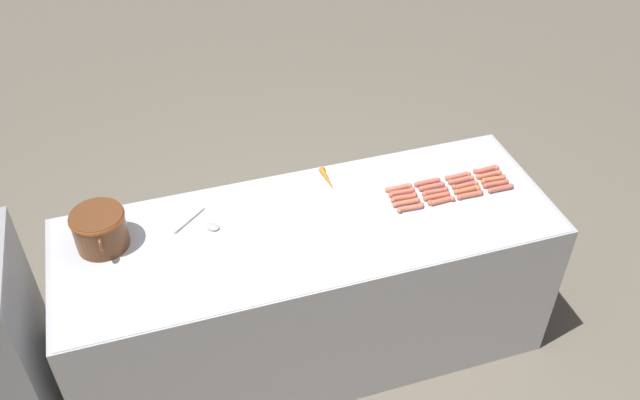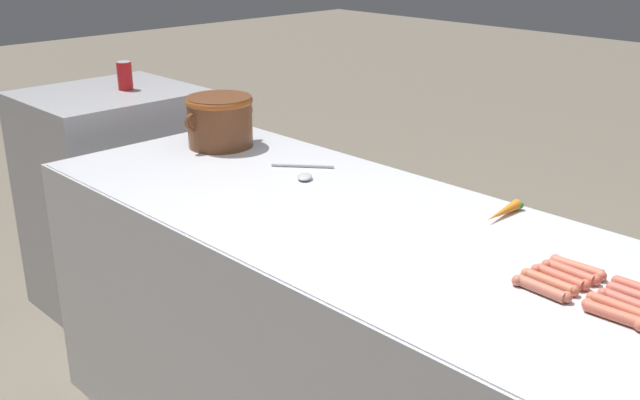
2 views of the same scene
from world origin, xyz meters
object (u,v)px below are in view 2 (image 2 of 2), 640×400
Objects in this scene: hot_dog_19 at (578,267)px; soda_can at (125,76)px; carrot at (504,211)px; bean_pot at (220,118)px; hot_dog_7 at (549,282)px; hot_dog_6 at (618,308)px; back_cabinet at (118,200)px; hot_dog_11 at (560,277)px; hot_dog_15 at (571,272)px; serving_spoon at (304,173)px; hot_dog_14 at (638,296)px; hot_dog_10 at (630,303)px; hot_dog_3 at (541,289)px; hot_dog_2 at (613,315)px.

soda_can is (0.06, 2.21, 0.16)m from hot_dog_19.
soda_can reaches higher than carrot.
hot_dog_7 is at bearing -96.26° from bean_pot.
back_cabinet is at bearing 87.57° from hot_dog_6.
hot_dog_19 is at bearing -2.21° from hot_dog_11.
hot_dog_15 and hot_dog_19 have the same top height.
carrot is at bearing -76.64° from serving_spoon.
hot_dog_10 is at bearing -179.40° from hot_dog_14.
carrot reaches higher than hot_dog_3.
hot_dog_19 is 1.50m from bean_pot.
back_cabinet is at bearing 88.55° from hot_dog_10.
hot_dog_3 is 0.19m from hot_dog_10.
serving_spoon is at bearing 86.64° from hot_dog_14.
hot_dog_11 is at bearing 173.97° from hot_dog_15.
soda_can is at bearing 85.36° from hot_dog_7.
hot_dog_14 is at bearing 0.60° from hot_dog_10.
hot_dog_3 is at bearing -93.63° from back_cabinet.
bean_pot is (0.08, 1.50, 0.09)m from hot_dog_15.
hot_dog_10 is (0.04, -0.18, 0.00)m from hot_dog_7.
hot_dog_3 is (-0.14, -2.24, 0.42)m from back_cabinet.
hot_dog_3 is 1.00× the size of hot_dog_19.
carrot is (0.16, -0.68, 0.01)m from serving_spoon.
hot_dog_3 is 1.20× the size of soda_can.
hot_dog_19 is at bearing -1.14° from hot_dog_3.
carrot is (0.23, 0.33, 0.00)m from hot_dog_15.
hot_dog_6 is 1.20× the size of soda_can.
bean_pot is at bearing 82.18° from hot_dog_3.
hot_dog_7 is at bearing 173.59° from hot_dog_11.
hot_dog_3 and hot_dog_7 have the same top height.
hot_dog_6 is 0.18m from hot_dog_15.
back_cabinet is 0.58m from soda_can.
bean_pot reaches higher than hot_dog_14.
back_cabinet is 0.90m from bean_pot.
hot_dog_7 is 1.00× the size of hot_dog_11.
back_cabinet is 8.23× the size of soda_can.
serving_spoon is (0.07, 1.02, -0.01)m from hot_dog_15.
soda_can is at bearing 88.56° from hot_dog_19.
back_cabinet reaches higher than hot_dog_7.
hot_dog_3 is 0.04m from hot_dog_7.
hot_dog_6 is 0.04m from hot_dog_10.
back_cabinet is 2.45m from hot_dog_2.
hot_dog_6 is 1.00× the size of hot_dog_10.
hot_dog_14 is (0.08, -0.01, 0.00)m from hot_dog_6.
hot_dog_2 is 2.39m from soda_can.
hot_dog_6 is 0.20m from hot_dog_19.
hot_dog_19 is 1.02m from serving_spoon.
hot_dog_10 is 0.19m from hot_dog_19.
back_cabinet is 6.84× the size of hot_dog_19.
bean_pot is (0.04, 1.50, 0.09)m from hot_dog_19.
bean_pot is at bearing 88.47° from serving_spoon.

